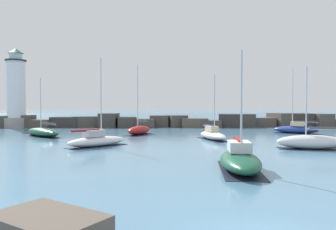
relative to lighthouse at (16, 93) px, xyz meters
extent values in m
cube|color=teal|center=(28.33, 60.65, -6.19)|extent=(400.00, 116.00, 0.01)
cube|color=#423D38|center=(-2.35, 1.37, -5.13)|extent=(3.39, 5.43, 2.13)
cube|color=#4C443D|center=(0.82, 0.84, -5.07)|extent=(3.79, 4.09, 2.24)
cube|color=#4C443D|center=(4.07, 1.24, -5.47)|extent=(4.97, 5.74, 1.44)
cube|color=#383330|center=(8.56, 1.29, -5.25)|extent=(5.19, 4.41, 1.89)
cube|color=#4C443D|center=(12.35, 1.10, -5.19)|extent=(5.35, 3.83, 2.00)
cube|color=#423D38|center=(16.40, 1.15, -4.91)|extent=(3.43, 4.92, 2.56)
cube|color=#423D38|center=(19.76, 0.59, -5.23)|extent=(3.73, 5.02, 1.92)
cube|color=#4C443D|center=(23.14, -0.09, -5.40)|extent=(3.33, 3.59, 1.58)
cube|color=#4C443D|center=(25.80, 1.37, -5.12)|extent=(3.70, 3.63, 2.15)
cube|color=#4C443D|center=(28.94, 1.19, -5.10)|extent=(4.07, 4.82, 2.18)
cube|color=brown|center=(32.21, 0.46, -5.36)|extent=(4.90, 4.69, 1.66)
cube|color=#4C443D|center=(35.36, -0.14, -5.54)|extent=(4.73, 5.19, 1.30)
cube|color=#383330|center=(38.52, 0.50, -4.98)|extent=(4.30, 5.52, 2.42)
cube|color=#423D38|center=(41.23, 0.26, -4.98)|extent=(3.88, 4.43, 2.42)
cube|color=#4C443D|center=(45.17, 1.12, -5.34)|extent=(4.32, 3.89, 1.70)
cube|color=#4C443D|center=(48.66, 1.23, -4.92)|extent=(3.82, 5.74, 2.55)
cube|color=#383330|center=(52.22, 1.25, -4.94)|extent=(4.89, 5.92, 2.51)
cube|color=#4C443D|center=(55.40, 0.07, -4.96)|extent=(4.35, 5.43, 2.47)
cube|color=brown|center=(58.62, 0.80, -5.46)|extent=(5.55, 6.11, 1.47)
cylinder|color=gray|center=(0.00, 0.00, -5.29)|extent=(4.23, 4.23, 1.80)
cylinder|color=white|center=(0.00, 0.00, 0.67)|extent=(3.13, 3.13, 10.13)
cylinder|color=#232328|center=(0.00, 0.00, 5.86)|extent=(3.60, 3.60, 0.25)
cylinder|color=silver|center=(0.00, 0.00, 6.56)|extent=(2.19, 2.19, 1.15)
cone|color=#194C38|center=(0.00, 0.00, 7.58)|extent=(2.66, 2.66, 0.90)
ellipsoid|color=silver|center=(39.24, -30.59, -5.55)|extent=(6.37, 3.25, 1.29)
cube|color=black|center=(39.24, -30.59, -6.18)|extent=(6.06, 3.14, 0.03)
cylinder|color=silver|center=(38.80, -30.50, -1.76)|extent=(0.12, 0.12, 6.28)
cylinder|color=#BCBCC1|center=(40.44, -30.83, -4.35)|extent=(3.29, 0.76, 0.10)
cube|color=#4C4C51|center=(40.44, -30.83, -4.25)|extent=(2.82, 0.76, 0.20)
ellipsoid|color=white|center=(19.35, -27.79, -5.71)|extent=(5.95, 5.81, 0.96)
cube|color=black|center=(19.35, -27.79, -6.18)|extent=(5.69, 5.56, 0.03)
cube|color=#B2B2B7|center=(19.11, -28.01, -4.91)|extent=(2.12, 2.09, 0.64)
cylinder|color=silver|center=(19.69, -27.46, -1.39)|extent=(0.12, 0.12, 7.67)
cylinder|color=#BCBCC1|center=(18.42, -28.67, -4.68)|extent=(2.61, 2.51, 0.10)
cube|color=maroon|center=(18.42, -28.67, -4.58)|extent=(2.30, 2.22, 0.20)
ellipsoid|color=#195138|center=(10.48, -17.07, -5.65)|extent=(7.04, 7.54, 1.09)
cube|color=black|center=(10.48, -17.07, -6.18)|extent=(6.74, 7.21, 0.03)
cylinder|color=silver|center=(10.08, -16.62, -1.88)|extent=(0.12, 0.12, 6.46)
cylinder|color=#BCBCC1|center=(11.55, -18.29, -4.56)|extent=(3.03, 3.40, 0.10)
cube|color=#4C4C51|center=(11.55, -18.29, -4.46)|extent=(2.66, 2.97, 0.20)
ellipsoid|color=navy|center=(45.13, -13.75, -5.67)|extent=(6.33, 5.32, 1.05)
cube|color=black|center=(45.13, -13.75, -6.18)|extent=(6.06, 5.11, 0.03)
cube|color=beige|center=(45.38, -13.93, -4.82)|extent=(2.21, 2.05, 0.64)
cylinder|color=silver|center=(44.75, -13.49, -0.95)|extent=(0.12, 0.12, 8.39)
cylinder|color=#BCBCC1|center=(46.14, -14.45, -4.59)|extent=(2.85, 2.01, 0.10)
cube|color=#4C4C51|center=(46.14, -14.45, -4.49)|extent=(2.49, 1.80, 0.20)
ellipsoid|color=maroon|center=(22.78, -14.96, -5.59)|extent=(3.96, 6.01, 1.20)
cube|color=black|center=(22.78, -14.96, -6.18)|extent=(3.82, 5.73, 0.03)
cylinder|color=silver|center=(22.61, -15.35, -0.85)|extent=(0.12, 0.12, 8.29)
cylinder|color=#BCBCC1|center=(23.21, -13.90, -4.44)|extent=(1.29, 2.94, 0.10)
cube|color=#4C4C51|center=(23.21, -13.90, -4.34)|extent=(1.20, 2.54, 0.20)
ellipsoid|color=white|center=(31.71, -22.02, -5.72)|extent=(3.14, 6.61, 0.94)
cube|color=black|center=(31.71, -22.02, -6.18)|extent=(3.03, 6.29, 0.03)
cube|color=beige|center=(31.64, -21.70, -4.93)|extent=(1.37, 2.08, 0.64)
cylinder|color=silver|center=(31.82, -22.48, -1.91)|extent=(0.12, 0.12, 6.67)
cylinder|color=#BCBCC1|center=(31.42, -20.77, -4.70)|extent=(0.88, 3.44, 0.10)
cube|color=navy|center=(31.42, -20.77, -4.60)|extent=(0.86, 2.95, 0.20)
ellipsoid|color=#195138|center=(30.23, -39.99, -5.64)|extent=(3.19, 6.96, 1.10)
cube|color=black|center=(30.23, -39.99, -6.18)|extent=(3.10, 6.62, 0.03)
cube|color=silver|center=(30.28, -39.65, -4.77)|extent=(1.54, 2.16, 0.64)
cylinder|color=silver|center=(30.17, -40.49, -2.00)|extent=(0.12, 0.12, 6.19)
cylinder|color=#BCBCC1|center=(30.40, -38.66, -4.54)|extent=(0.56, 3.68, 0.10)
cube|color=maroon|center=(30.40, -38.66, -4.44)|extent=(0.59, 3.14, 0.20)
sphere|color=#EA5914|center=(31.70, -16.26, -5.91)|extent=(0.57, 0.57, 0.57)
cylinder|color=black|center=(31.70, -16.26, -5.52)|extent=(0.04, 0.04, 0.20)
camera|label=1|loc=(25.06, -59.82, -2.23)|focal=35.00mm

